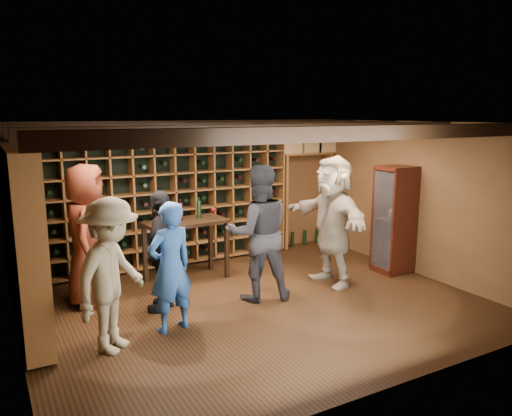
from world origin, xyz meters
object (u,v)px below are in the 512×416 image
man_blue_shirt (171,267)px  tasting_table (186,228)px  man_grey_suit (259,233)px  guest_beige (332,220)px  guest_red_floral (87,235)px  display_cabinet (394,222)px  guest_woman_black (163,251)px  guest_khaki (111,276)px

man_blue_shirt → tasting_table: bearing=-129.2°
man_grey_suit → guest_beige: (1.32, 0.03, 0.04)m
man_blue_shirt → man_grey_suit: size_ratio=0.83×
guest_red_floral → tasting_table: (1.54, 0.28, -0.14)m
display_cabinet → man_blue_shirt: 4.05m
guest_woman_black → tasting_table: (0.71, 1.00, 0.02)m
guest_red_floral → guest_beige: bearing=-86.1°
display_cabinet → man_grey_suit: bearing=179.9°
guest_red_floral → man_grey_suit: bearing=-95.3°
man_blue_shirt → man_grey_suit: bearing=-176.6°
man_blue_shirt → guest_woman_black: size_ratio=0.98×
display_cabinet → tasting_table: 3.43m
guest_woman_black → tasting_table: size_ratio=1.23×
man_grey_suit → guest_red_floral: (-2.15, 0.99, 0.02)m
man_blue_shirt → guest_beige: guest_beige is taller
man_blue_shirt → guest_red_floral: bearing=-76.2°
man_grey_suit → guest_khaki: 2.28m
guest_khaki → tasting_table: bearing=6.0°
guest_red_floral → guest_woman_black: (0.83, -0.72, -0.16)m
man_blue_shirt → guest_woman_black: guest_woman_black is taller
guest_red_floral → guest_khaki: 1.59m
man_blue_shirt → tasting_table: (0.85, 1.69, 0.04)m
guest_khaki → guest_beige: bearing=-33.5°
guest_red_floral → tasting_table: 1.57m
guest_beige → man_blue_shirt: bearing=-79.5°
guest_beige → tasting_table: 2.29m
man_grey_suit → guest_red_floral: bearing=-7.8°
man_blue_shirt → display_cabinet: bearing=173.3°
display_cabinet → guest_beige: size_ratio=0.87×
guest_woman_black → tasting_table: guest_woman_black is taller
guest_khaki → guest_beige: size_ratio=0.87×
man_grey_suit → guest_khaki: size_ratio=1.11×
man_blue_shirt → guest_beige: size_ratio=0.80×
display_cabinet → man_grey_suit: 2.58m
guest_red_floral → guest_khaki: guest_red_floral is taller
display_cabinet → man_grey_suit: man_grey_suit is taller
man_blue_shirt → guest_khaki: guest_khaki is taller
man_blue_shirt → man_grey_suit: 1.52m
man_grey_suit → guest_woman_black: (-1.32, 0.27, -0.14)m
guest_woman_black → guest_beige: guest_beige is taller
display_cabinet → guest_khaki: bearing=-173.0°
guest_woman_black → guest_khaki: (-0.88, -0.86, 0.05)m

